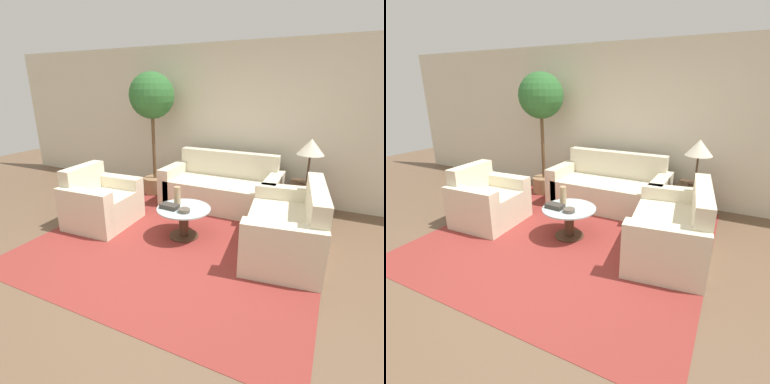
{
  "view_description": "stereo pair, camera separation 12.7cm",
  "coord_description": "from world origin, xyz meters",
  "views": [
    {
      "loc": [
        1.71,
        -2.43,
        1.89
      ],
      "look_at": [
        0.05,
        1.01,
        0.55
      ],
      "focal_mm": 28.0,
      "sensor_mm": 36.0,
      "label": 1
    },
    {
      "loc": [
        1.82,
        -2.37,
        1.89
      ],
      "look_at": [
        0.05,
        1.01,
        0.55
      ],
      "focal_mm": 28.0,
      "sensor_mm": 36.0,
      "label": 2
    }
  ],
  "objects": [
    {
      "name": "loveseat",
      "position": [
        1.36,
        0.96,
        0.29
      ],
      "size": [
        1.02,
        1.55,
        0.85
      ],
      "rotation": [
        0.0,
        0.0,
        -1.44
      ],
      "color": "beige",
      "rests_on": "ground_plane"
    },
    {
      "name": "sofa_main",
      "position": [
        0.11,
        2.05,
        0.29
      ],
      "size": [
        1.9,
        0.88,
        0.87
      ],
      "color": "beige",
      "rests_on": "ground_plane"
    },
    {
      "name": "side_table",
      "position": [
        1.41,
        2.07,
        0.28
      ],
      "size": [
        0.45,
        0.45,
        0.55
      ],
      "color": "#422D1E",
      "rests_on": "ground_plane"
    },
    {
      "name": "wall_back",
      "position": [
        0.0,
        2.69,
        1.3
      ],
      "size": [
        10.0,
        0.06,
        2.6
      ],
      "color": "beige",
      "rests_on": "ground_plane"
    },
    {
      "name": "potted_plant",
      "position": [
        -1.24,
        2.12,
        1.58
      ],
      "size": [
        0.78,
        0.78,
        2.15
      ],
      "color": "#93704C",
      "rests_on": "ground_plane"
    },
    {
      "name": "table_lamp",
      "position": [
        1.41,
        2.07,
        1.08
      ],
      "size": [
        0.38,
        0.38,
        0.66
      ],
      "color": "#422D1E",
      "rests_on": "side_table"
    },
    {
      "name": "bowl",
      "position": [
        0.12,
        0.64,
        0.43
      ],
      "size": [
        0.15,
        0.15,
        0.05
      ],
      "color": "brown",
      "rests_on": "coffee_table"
    },
    {
      "name": "coffee_table",
      "position": [
        0.05,
        0.76,
        0.26
      ],
      "size": [
        0.7,
        0.7,
        0.41
      ],
      "color": "#422D1E",
      "rests_on": "ground_plane"
    },
    {
      "name": "armchair",
      "position": [
        -1.24,
        0.63,
        0.29
      ],
      "size": [
        0.85,
        0.97,
        0.84
      ],
      "rotation": [
        0.0,
        0.0,
        1.62
      ],
      "color": "beige",
      "rests_on": "ground_plane"
    },
    {
      "name": "book_stack",
      "position": [
        -0.11,
        0.67,
        0.44
      ],
      "size": [
        0.25,
        0.15,
        0.06
      ],
      "rotation": [
        0.0,
        0.0,
        -0.07
      ],
      "color": "#38332D",
      "rests_on": "coffee_table"
    },
    {
      "name": "rug",
      "position": [
        0.05,
        0.76,
        0.0
      ],
      "size": [
        3.48,
        3.42,
        0.01
      ],
      "color": "maroon",
      "rests_on": "ground_plane"
    },
    {
      "name": "ground_plane",
      "position": [
        0.0,
        0.0,
        0.0
      ],
      "size": [
        14.0,
        14.0,
        0.0
      ],
      "primitive_type": "plane",
      "color": "brown"
    },
    {
      "name": "vase",
      "position": [
        -0.08,
        0.83,
        0.53
      ],
      "size": [
        0.09,
        0.09,
        0.25
      ],
      "color": "tan",
      "rests_on": "coffee_table"
    }
  ]
}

